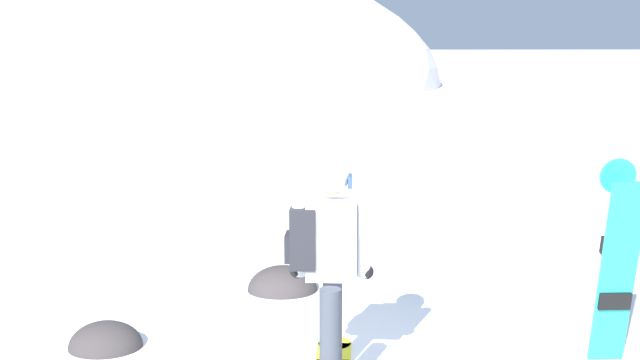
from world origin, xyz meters
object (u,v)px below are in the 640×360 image
at_px(spare_snowboard, 617,263).
at_px(rock_mid, 106,347).
at_px(rock_dark, 283,290).
at_px(snowboarder_main, 327,268).

distance_m(spare_snowboard, rock_mid, 4.19).
distance_m(rock_dark, rock_mid, 2.03).
height_order(snowboarder_main, rock_dark, snowboarder_main).
relative_size(spare_snowboard, rock_dark, 2.29).
xyz_separation_m(snowboarder_main, rock_mid, (-1.82, 0.81, -0.92)).
distance_m(spare_snowboard, rock_dark, 3.34).
xyz_separation_m(snowboarder_main, rock_dark, (-0.36, 2.22, -0.92)).
bearing_deg(snowboarder_main, rock_dark, 99.26).
bearing_deg(rock_mid, rock_dark, 44.03).
xyz_separation_m(rock_dark, rock_mid, (-1.46, -1.41, 0.00)).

